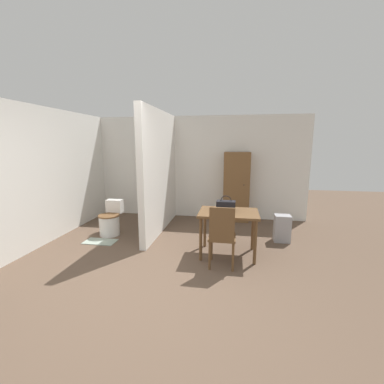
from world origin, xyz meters
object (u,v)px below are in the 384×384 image
Objects in this scene: dining_table at (228,218)px; wooden_chair at (222,235)px; handbag at (226,206)px; toilet at (110,221)px; wooden_cabinet at (236,187)px; space_heater at (282,228)px.

wooden_chair reaches higher than dining_table.
toilet is at bearing 165.89° from handbag.
wooden_cabinet is (0.21, 2.48, 0.31)m from wooden_chair.
wooden_chair is at bearing -93.56° from handbag.
handbag reaches higher than wooden_chair.
handbag is at bearing 86.17° from wooden_chair.
handbag is 0.19× the size of wooden_cabinet.
wooden_cabinet reaches higher than space_heater.
dining_table is at bearing -93.74° from wooden_cabinet.
toilet is at bearing 154.54° from wooden_chair.
dining_table is 0.50m from wooden_chair.
dining_table is 1.32m from space_heater.
space_heater is (3.40, 0.16, -0.02)m from toilet.
wooden_cabinet is at bearing 84.83° from handbag.
handbag is 1.41m from space_heater.
space_heater is at bearing 2.61° from toilet.
handbag is 1.99m from wooden_cabinet.
wooden_chair is at bearing -94.84° from wooden_cabinet.
wooden_chair is 2.51m from wooden_cabinet.
wooden_cabinet is 1.61m from space_heater.
toilet is 0.41× the size of wooden_cabinet.
wooden_chair is 1.67m from space_heater.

